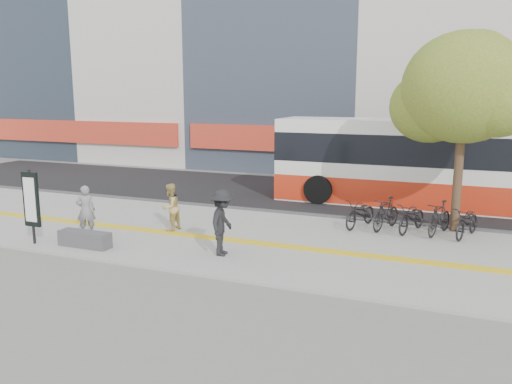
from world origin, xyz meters
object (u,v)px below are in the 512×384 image
at_px(pedestrian_tan, 170,207).
at_px(seated_woman, 86,210).
at_px(bench, 85,239).
at_px(street_tree, 464,90).
at_px(bus, 437,166).
at_px(signboard, 31,201).
at_px(pedestrian_dark, 222,223).

bearing_deg(pedestrian_tan, seated_woman, -48.45).
relative_size(bench, pedestrian_tan, 1.05).
relative_size(street_tree, bus, 0.50).
xyz_separation_m(seated_woman, pedestrian_tan, (2.14, 1.45, -0.02)).
distance_m(bench, signboard, 1.94).
bearing_deg(signboard, seated_woman, 59.35).
xyz_separation_m(street_tree, bus, (-0.79, 3.68, -2.88)).
bearing_deg(bus, signboard, -136.62).
relative_size(signboard, pedestrian_dark, 1.22).
height_order(seated_woman, pedestrian_dark, pedestrian_dark).
height_order(signboard, bus, bus).
relative_size(bench, seated_woman, 1.02).
distance_m(bench, pedestrian_dark, 4.14).
distance_m(bench, seated_woman, 1.43).
bearing_deg(pedestrian_tan, pedestrian_dark, 64.92).
bearing_deg(bench, street_tree, 31.62).
bearing_deg(street_tree, seated_woman, -154.81).
relative_size(seated_woman, pedestrian_dark, 0.87).
distance_m(street_tree, seated_woman, 12.25).
bearing_deg(bus, street_tree, -77.87).
xyz_separation_m(bench, street_tree, (9.78, 6.02, 4.21)).
bearing_deg(pedestrian_dark, bus, -36.75).
height_order(bench, bus, bus).
bearing_deg(pedestrian_dark, signboard, 93.69).
xyz_separation_m(signboard, pedestrian_dark, (5.61, 1.11, -0.38)).
bearing_deg(bench, signboard, -169.19).
height_order(bench, signboard, signboard).
bearing_deg(street_tree, pedestrian_tan, -157.35).
distance_m(signboard, street_tree, 13.40).
xyz_separation_m(bench, pedestrian_tan, (1.34, 2.50, 0.54)).
height_order(signboard, pedestrian_dark, signboard).
relative_size(bench, bus, 0.13).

